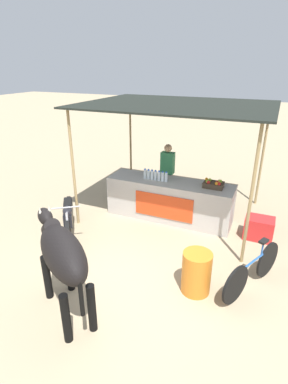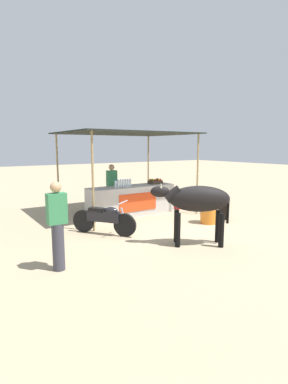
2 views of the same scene
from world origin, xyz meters
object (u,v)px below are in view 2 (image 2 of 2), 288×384
at_px(motorcycle_parked, 104,218).
at_px(stall_counter, 132,200).
at_px(vendor_behind_counter, 112,187).
at_px(cow, 196,201).
at_px(fruit_crate, 155,182).
at_px(water_barrel, 209,211).
at_px(bicycle_leaning, 217,206).
at_px(cooler_box, 181,201).
at_px(passerby_on_street, 57,225).

bearing_deg(motorcycle_parked, stall_counter, 41.30).
height_order(vendor_behind_counter, motorcycle_parked, vendor_behind_counter).
height_order(stall_counter, vendor_behind_counter, vendor_behind_counter).
xyz_separation_m(stall_counter, cow, (-0.40, -3.48, 0.55)).
xyz_separation_m(fruit_crate, motorcycle_parked, (-2.81, -1.63, -0.61)).
height_order(fruit_crate, water_barrel, fruit_crate).
distance_m(cow, bicycle_leaning, 3.10).
height_order(stall_counter, cow, cow).
relative_size(cow, motorcycle_parked, 1.13).
relative_size(stall_counter, water_barrel, 4.10).
bearing_deg(bicycle_leaning, water_barrel, -151.73).
distance_m(vendor_behind_counter, bicycle_leaning, 3.60).
relative_size(vendor_behind_counter, bicycle_leaning, 1.08).
relative_size(cooler_box, passerby_on_street, 0.36).
height_order(water_barrel, motorcycle_parked, motorcycle_parked).
distance_m(fruit_crate, motorcycle_parked, 3.30).
bearing_deg(fruit_crate, water_barrel, -83.45).
bearing_deg(cow, motorcycle_parked, 126.21).
relative_size(fruit_crate, vendor_behind_counter, 0.27).
bearing_deg(stall_counter, water_barrel, -60.65).
bearing_deg(vendor_behind_counter, water_barrel, -61.94).
bearing_deg(motorcycle_parked, fruit_crate, 30.06).
bearing_deg(fruit_crate, passerby_on_street, -144.81).
bearing_deg(water_barrel, cow, -144.42).
height_order(cooler_box, water_barrel, water_barrel).
height_order(cooler_box, passerby_on_street, passerby_on_street).
height_order(cow, passerby_on_street, passerby_on_street).
bearing_deg(cooler_box, fruit_crate, 172.39).
height_order(cooler_box, bicycle_leaning, bicycle_leaning).
bearing_deg(vendor_behind_counter, cooler_box, -19.27).
relative_size(vendor_behind_counter, water_barrel, 2.25).
bearing_deg(cow, bicycle_leaning, 33.28).
xyz_separation_m(water_barrel, motorcycle_parked, (-3.08, 0.70, 0.06)).
bearing_deg(bicycle_leaning, vendor_behind_counter, 133.60).
distance_m(vendor_behind_counter, cooler_box, 2.65).
relative_size(water_barrel, bicycle_leaning, 0.48).
height_order(vendor_behind_counter, cooler_box, vendor_behind_counter).
bearing_deg(fruit_crate, cooler_box, -7.61).
relative_size(fruit_crate, cow, 0.26).
xyz_separation_m(stall_counter, passerby_on_street, (-3.51, -3.14, 0.37)).
relative_size(cow, passerby_on_street, 1.03).
xyz_separation_m(vendor_behind_counter, bicycle_leaning, (2.46, -2.58, -0.50)).
xyz_separation_m(fruit_crate, vendor_behind_counter, (-1.35, 0.71, -0.19)).
bearing_deg(cooler_box, water_barrel, -110.52).
relative_size(water_barrel, passerby_on_street, 0.44).
distance_m(stall_counter, vendor_behind_counter, 0.90).
distance_m(vendor_behind_counter, water_barrel, 3.47).
distance_m(stall_counter, fruit_crate, 1.16).
bearing_deg(cooler_box, vendor_behind_counter, 160.73).
distance_m(fruit_crate, cooler_box, 1.35).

